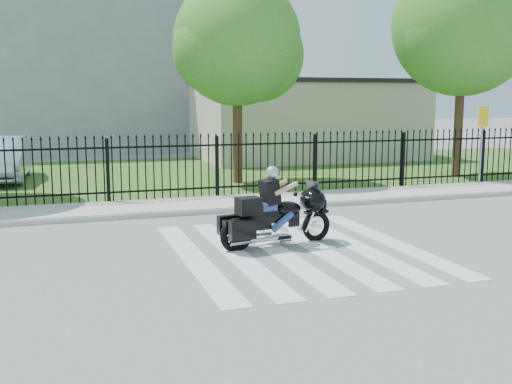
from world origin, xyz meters
name	(u,v)px	position (x,y,z in m)	size (l,w,h in m)	color
ground	(297,250)	(0.00, 0.00, 0.00)	(120.00, 120.00, 0.00)	slate
crosswalk	(297,250)	(0.00, 0.00, 0.01)	(5.00, 5.50, 0.01)	silver
sidewalk	(227,203)	(0.00, 5.00, 0.06)	(40.00, 2.00, 0.12)	#ADAAA3
curb	(237,210)	(0.00, 4.00, 0.06)	(40.00, 0.12, 0.12)	#ADAAA3
grass_strip	(177,174)	(0.00, 12.00, 0.01)	(40.00, 12.00, 0.02)	#31531C
iron_fence	(217,168)	(0.00, 6.00, 0.90)	(26.00, 0.04, 1.80)	black
tree_mid	(237,42)	(1.50, 9.00, 4.67)	(4.20, 4.20, 6.78)	#382316
tree_right	(464,25)	(9.50, 8.00, 5.39)	(5.00, 5.00, 7.90)	#382316
building_low	(307,121)	(7.00, 16.00, 1.75)	(10.00, 6.00, 3.50)	#B6A997
building_low_roof	(307,82)	(7.00, 16.00, 3.60)	(10.20, 6.20, 0.20)	black
building_tall	(76,42)	(-3.00, 26.00, 6.00)	(15.00, 10.00, 12.00)	#979A9F
motorcycle_rider	(274,213)	(-0.31, 0.43, 0.66)	(2.42, 1.01, 1.61)	black
parked_car	(1,159)	(-6.11, 11.92, 0.78)	(1.62, 4.64, 1.53)	#ACBCD8
traffic_sign	(482,129)	(8.68, 5.69, 1.88)	(0.52, 0.21, 2.47)	gray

